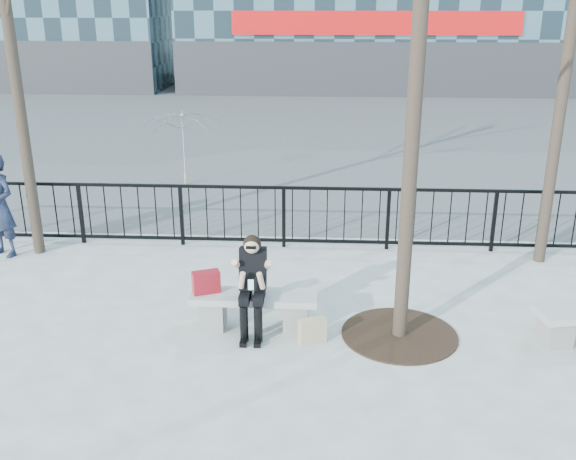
{
  "coord_description": "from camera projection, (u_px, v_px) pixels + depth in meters",
  "views": [
    {
      "loc": [
        0.88,
        -7.55,
        4.09
      ],
      "look_at": [
        0.4,
        0.8,
        1.1
      ],
      "focal_mm": 40.0,
      "sensor_mm": 36.0,
      "label": 1
    }
  ],
  "objects": [
    {
      "name": "seated_woman",
      "position": [
        252.0,
        287.0,
        8.14
      ],
      "size": [
        0.5,
        0.64,
        1.34
      ],
      "color": "black",
      "rests_on": "ground"
    },
    {
      "name": "shopping_bag",
      "position": [
        312.0,
        331.0,
        8.09
      ],
      "size": [
        0.37,
        0.26,
        0.33
      ],
      "primitive_type": "cube",
      "rotation": [
        0.0,
        0.0,
        0.41
      ],
      "color": "tan",
      "rests_on": "ground"
    },
    {
      "name": "bench_main",
      "position": [
        254.0,
        307.0,
        8.42
      ],
      "size": [
        1.65,
        0.46,
        0.49
      ],
      "color": "slate",
      "rests_on": "ground"
    },
    {
      "name": "handbag",
      "position": [
        206.0,
        282.0,
        8.36
      ],
      "size": [
        0.39,
        0.29,
        0.29
      ],
      "primitive_type": "cube",
      "rotation": [
        0.0,
        0.0,
        0.39
      ],
      "color": "maroon",
      "rests_on": "bench_main"
    },
    {
      "name": "railing",
      "position": [
        272.0,
        217.0,
        11.15
      ],
      "size": [
        14.0,
        0.06,
        1.1
      ],
      "color": "black",
      "rests_on": "ground"
    },
    {
      "name": "street_surface",
      "position": [
        300.0,
        124.0,
        22.62
      ],
      "size": [
        60.0,
        23.0,
        0.01
      ],
      "primitive_type": "cube",
      "color": "#474747",
      "rests_on": "ground"
    },
    {
      "name": "ground",
      "position": [
        255.0,
        327.0,
        8.52
      ],
      "size": [
        120.0,
        120.0,
        0.0
      ],
      "primitive_type": "plane",
      "color": "gray",
      "rests_on": "ground"
    },
    {
      "name": "vendor_umbrella",
      "position": [
        183.0,
        149.0,
        14.79
      ],
      "size": [
        2.46,
        2.48,
        1.76
      ],
      "primitive_type": "imported",
      "rotation": [
        0.0,
        0.0,
        -0.34
      ],
      "color": "yellow",
      "rests_on": "ground"
    },
    {
      "name": "tree_grate",
      "position": [
        399.0,
        334.0,
        8.32
      ],
      "size": [
        1.5,
        1.5,
        0.02
      ],
      "primitive_type": "cylinder",
      "color": "black",
      "rests_on": "ground"
    }
  ]
}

